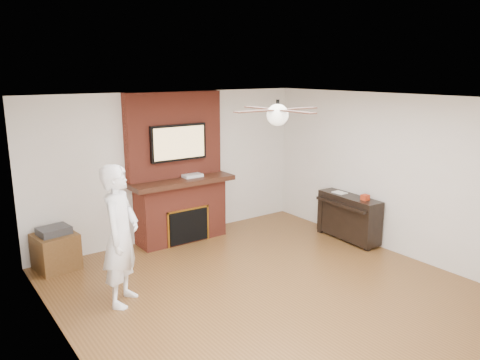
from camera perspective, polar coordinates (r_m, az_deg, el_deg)
room_shell at (r=5.82m, az=4.41°, el=-2.64°), size 5.36×5.86×2.86m
fireplace at (r=7.94m, az=-7.50°, el=-0.31°), size 1.78×0.64×2.50m
tv at (r=7.77m, az=-7.49°, el=4.55°), size 1.00×0.08×0.60m
ceiling_fan at (r=5.62m, az=4.60°, el=8.03°), size 1.21×1.21×0.31m
person at (r=5.90m, az=-14.34°, el=-6.56°), size 0.75×0.77×1.76m
side_table at (r=7.38m, az=-21.55°, el=-7.90°), size 0.62×0.62×0.64m
piano at (r=8.18m, az=13.09°, el=-4.34°), size 0.50×1.21×0.87m
cable_box at (r=7.93m, az=-5.81°, el=0.53°), size 0.33×0.19×0.05m
candle_orange at (r=8.03m, az=-7.19°, el=-7.12°), size 0.07×0.07×0.12m
candle_green at (r=7.99m, az=-6.99°, el=-7.29°), size 0.06×0.06×0.10m
candle_cream at (r=8.09m, az=-6.03°, el=-6.93°), size 0.07×0.07×0.12m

